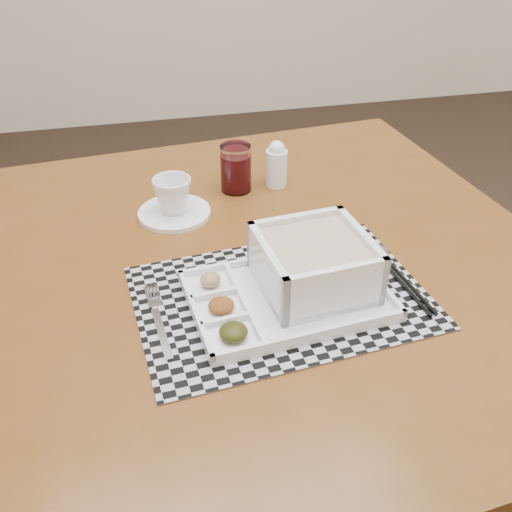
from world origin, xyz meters
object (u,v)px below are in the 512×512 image
Objects in this scene: cup at (173,195)px; creamer_bottle at (276,164)px; dining_table at (259,295)px; serving_tray at (305,274)px; juice_glass at (236,170)px.

creamer_bottle reaches higher than cup.
creamer_bottle is at bearing 17.93° from cup.
dining_table is 0.18m from serving_tray.
juice_glass is (-0.04, 0.39, 0.01)m from serving_tray.
dining_table is 0.33m from creamer_bottle.
creamer_bottle is (0.24, 0.08, 0.00)m from cup.
juice_glass is (0.15, 0.08, 0.00)m from cup.
creamer_bottle is at bearing 69.18° from dining_table.
creamer_bottle is (0.11, 0.28, 0.14)m from dining_table.
cup is 0.25m from creamer_bottle.
serving_tray is 4.28× the size of cup.
dining_table is at bearing -110.82° from creamer_bottle.
juice_glass is at bearing 87.30° from dining_table.
serving_tray is at bearing -97.67° from creamer_bottle.
serving_tray is at bearing -60.45° from cup.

